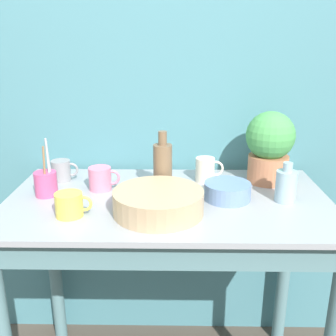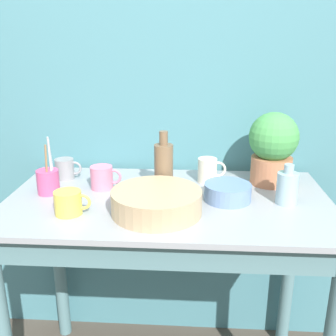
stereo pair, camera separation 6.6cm
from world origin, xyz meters
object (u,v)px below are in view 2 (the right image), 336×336
Objects in this scene: potted_plant at (273,147)px; mug_yellow at (69,203)px; bowl_wash_large at (157,202)px; bottle_tall at (164,167)px; mug_grey at (65,169)px; mug_pink at (102,177)px; mug_cream at (208,170)px; bottle_short at (287,187)px; bowl_small_blue at (228,192)px; utensil_cup at (48,181)px.

potted_plant is 0.83m from mug_yellow.
bottle_tall is (0.01, 0.21, 0.06)m from bowl_wash_large.
mug_pink is at bearing -29.37° from mug_grey.
mug_cream is at bearing 60.00° from bowl_wash_large.
bowl_small_blue is at bearing 175.32° from bottle_short.
bowl_wash_large is at bearing -153.03° from bowl_small_blue.
mug_yellow is (-0.76, -0.14, -0.02)m from bottle_short.
mug_grey is at bearing 179.94° from potted_plant.
bottle_short reaches higher than mug_pink.
mug_grey is at bearing 165.16° from bottle_tall.
bottle_short is at bearing -2.70° from utensil_cup.
mug_yellow is at bearing -164.13° from bowl_small_blue.
mug_cream is (0.18, 0.11, -0.05)m from bottle_tall.
utensil_cup is at bearing -172.95° from bottle_tall.
bowl_wash_large is 0.46m from utensil_cup.
mug_grey is 0.65× the size of bowl_small_blue.
mug_pink reaches higher than bowl_small_blue.
bowl_small_blue is at bearing -134.78° from potted_plant.
mug_grey is 0.37m from mug_yellow.
bottle_tall is at bearing 37.59° from mug_yellow.
potted_plant is 2.52× the size of mug_cream.
bowl_wash_large reaches higher than bowl_small_blue.
bottle_tall reaches higher than utensil_cup.
potted_plant reaches higher than bowl_small_blue.
mug_grey is 0.17m from utensil_cup.
mug_grey is 0.90× the size of mug_yellow.
bottle_tall is 0.45m from mug_grey.
utensil_cup reaches higher than bowl_small_blue.
bottle_short is 1.27× the size of mug_cream.
bottle_tall reaches higher than bowl_small_blue.
mug_grey is at bearing 109.34° from mug_yellow.
mug_grey is (-0.86, 0.00, -0.11)m from potted_plant.
bottle_short is 0.21m from bowl_small_blue.
bowl_wash_large is 2.65× the size of mug_cream.
utensil_cup reaches higher than bowl_wash_large.
bowl_wash_large is 2.48× the size of mug_yellow.
mug_yellow is at bearing -103.77° from mug_pink.
mug_cream reaches higher than mug_grey.
mug_yellow is at bearing -154.79° from potted_plant.
bowl_wash_large is 0.28m from bowl_small_blue.
mug_grey is (-0.43, 0.11, -0.06)m from bottle_tall.
bottle_tall is 1.93× the size of mug_pink.
mug_yellow is at bearing -144.14° from mug_cream.
bottle_short is 0.66× the size of utensil_cup.
bowl_small_blue is at bearing -70.88° from mug_cream.
mug_pink is 0.25m from mug_yellow.
potted_plant is at bearing 14.56° from bottle_tall.
mug_yellow is (-0.74, -0.35, -0.12)m from potted_plant.
mug_pink is (-0.70, 0.11, -0.02)m from bottle_short.
bowl_small_blue is at bearing -16.05° from mug_grey.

